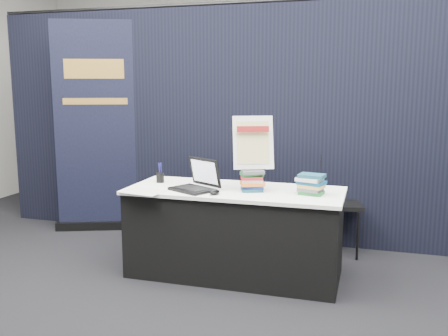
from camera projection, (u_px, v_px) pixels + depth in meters
floor at (215, 300)px, 3.78m from camera, size 8.00×8.00×0.00m
wall_back at (298, 75)px, 7.27m from camera, size 8.00×0.02×3.50m
drape_partition at (262, 126)px, 5.10m from camera, size 6.00×0.08×2.40m
display_table at (235, 232)px, 4.24m from camera, size 1.80×0.75×0.75m
laptop at (194, 182)px, 4.14m from camera, size 0.42×0.42×0.26m
mouse at (215, 192)px, 3.97m from camera, size 0.09×0.12×0.04m
brochure_left at (142, 189)px, 4.16m from camera, size 0.26×0.19×0.00m
brochure_mid at (143, 192)px, 4.07m from camera, size 0.38×0.30×0.00m
brochure_right at (179, 185)px, 4.33m from camera, size 0.33×0.24×0.00m
pen_cup at (160, 178)px, 4.45m from camera, size 0.08×0.08×0.09m
book_stack_tall at (252, 180)px, 4.08m from camera, size 0.23×0.20×0.18m
book_stack_short at (310, 184)px, 3.96m from camera, size 0.22×0.19×0.17m
info_sign at (253, 143)px, 4.06m from camera, size 0.35×0.24×0.45m
pullup_banner at (98, 139)px, 5.47m from camera, size 0.94×0.45×2.30m
stacking_chair at (338, 198)px, 4.84m from camera, size 0.50×0.51×0.94m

